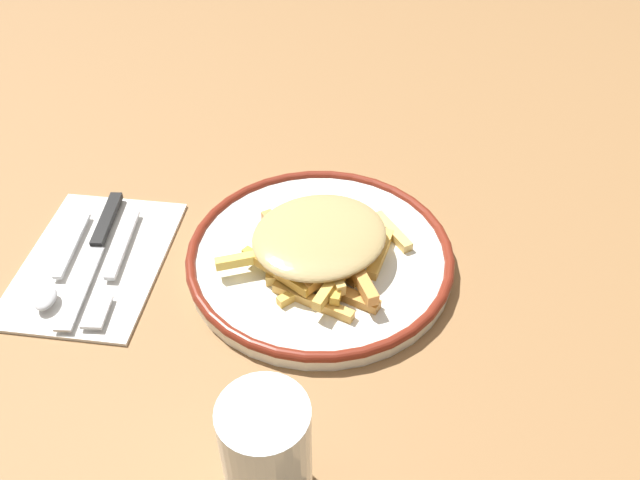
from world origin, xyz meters
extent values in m
plane|color=olive|center=(0.00, 0.00, 0.00)|extent=(2.60, 2.60, 0.00)
cylinder|color=white|center=(0.00, 0.00, 0.01)|extent=(0.29, 0.29, 0.02)
torus|color=maroon|center=(0.00, 0.00, 0.02)|extent=(0.29, 0.29, 0.01)
cube|color=gold|center=(-0.02, 0.02, 0.02)|extent=(0.06, 0.05, 0.01)
cube|color=#E7C650|center=(0.06, 0.03, 0.04)|extent=(0.08, 0.04, 0.01)
cube|color=gold|center=(0.02, 0.01, 0.03)|extent=(0.07, 0.08, 0.01)
cube|color=gold|center=(0.00, -0.01, 0.02)|extent=(0.08, 0.07, 0.01)
cube|color=#ECB14B|center=(0.01, 0.02, 0.03)|extent=(0.05, 0.05, 0.01)
cube|color=#E9B948|center=(0.02, 0.03, 0.02)|extent=(0.01, 0.09, 0.01)
cube|color=#C78B3D|center=(-0.03, 0.06, 0.02)|extent=(0.08, 0.04, 0.01)
cube|color=#D6B058|center=(-0.01, 0.04, 0.04)|extent=(0.04, 0.08, 0.01)
cube|color=gold|center=(-0.05, 0.05, 0.04)|extent=(0.04, 0.07, 0.01)
cube|color=#F1B152|center=(-0.01, -0.01, 0.03)|extent=(0.06, 0.06, 0.01)
cube|color=#DDB353|center=(0.02, 0.05, 0.02)|extent=(0.07, 0.02, 0.01)
cube|color=gold|center=(-0.02, 0.05, 0.04)|extent=(0.06, 0.06, 0.01)
cube|color=gold|center=(0.04, 0.05, 0.03)|extent=(0.08, 0.06, 0.01)
cube|color=#F2BA50|center=(-0.06, 0.00, 0.02)|extent=(0.03, 0.07, 0.01)
cube|color=gold|center=(-0.01, 0.01, 0.03)|extent=(0.06, 0.08, 0.01)
cube|color=gold|center=(-0.03, 0.04, 0.03)|extent=(0.02, 0.09, 0.01)
cube|color=gold|center=(0.00, 0.07, 0.02)|extent=(0.09, 0.04, 0.01)
cube|color=gold|center=(0.01, 0.06, 0.02)|extent=(0.06, 0.06, 0.01)
cube|color=#E3BD64|center=(-0.08, -0.04, 0.02)|extent=(0.05, 0.06, 0.01)
cube|color=#CE8844|center=(0.04, -0.01, 0.03)|extent=(0.06, 0.07, 0.01)
cube|color=gold|center=(-0.02, 0.06, 0.04)|extent=(0.03, 0.06, 0.01)
cube|color=#EDAE55|center=(-0.02, -0.04, 0.02)|extent=(0.07, 0.03, 0.01)
cube|color=#E8A759|center=(0.00, 0.01, 0.02)|extent=(0.08, 0.03, 0.01)
cube|color=#E4B14C|center=(0.00, -0.04, 0.02)|extent=(0.07, 0.07, 0.01)
ellipsoid|color=tan|center=(0.00, 0.01, 0.05)|extent=(0.20, 0.19, 0.02)
cube|color=#29602A|center=(0.00, -0.02, 0.05)|extent=(0.00, 0.00, 0.00)
cube|color=#366521|center=(0.00, 0.00, 0.05)|extent=(0.00, 0.00, 0.00)
cube|color=#2F611C|center=(-0.02, -0.01, 0.05)|extent=(0.00, 0.00, 0.00)
cube|color=#38652D|center=(0.03, -0.02, 0.05)|extent=(0.00, 0.00, 0.00)
cube|color=silver|center=(0.25, 0.02, 0.00)|extent=(0.16, 0.22, 0.01)
cube|color=silver|center=(0.22, 0.00, 0.01)|extent=(0.02, 0.11, 0.01)
cube|color=silver|center=(0.22, 0.10, 0.01)|extent=(0.02, 0.05, 0.00)
cube|color=black|center=(0.25, -0.04, 0.01)|extent=(0.02, 0.09, 0.01)
cube|color=silver|center=(0.25, 0.07, 0.01)|extent=(0.03, 0.12, 0.00)
cube|color=silver|center=(0.28, 0.01, 0.01)|extent=(0.02, 0.10, 0.00)
ellipsoid|color=silver|center=(0.27, 0.09, 0.01)|extent=(0.02, 0.03, 0.01)
cylinder|color=silver|center=(0.01, 0.27, 0.06)|extent=(0.07, 0.07, 0.12)
camera|label=1|loc=(-0.05, 0.52, 0.52)|focal=37.67mm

